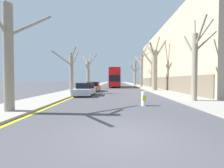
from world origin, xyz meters
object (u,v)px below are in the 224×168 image
at_px(parked_car_1, 93,87).
at_px(traffic_bollard, 144,99).
at_px(street_tree_right_3, 135,72).
at_px(street_tree_left_1, 71,71).
at_px(street_tree_right_2, 142,68).
at_px(parked_car_0, 85,89).
at_px(street_tree_left_0, 9,51).
at_px(street_tree_right_0, 195,61).
at_px(double_decker_bus, 115,77).
at_px(street_tree_right_1, 154,66).
at_px(street_tree_left_2, 88,72).

relative_size(parked_car_1, traffic_bollard, 4.78).
relative_size(street_tree_right_3, parked_car_1, 1.95).
bearing_deg(street_tree_left_1, street_tree_right_2, 53.01).
height_order(street_tree_right_3, parked_car_0, street_tree_right_3).
xyz_separation_m(street_tree_left_0, street_tree_right_0, (11.77, 4.06, -0.08)).
height_order(street_tree_right_0, parked_car_0, street_tree_right_0).
bearing_deg(street_tree_right_3, double_decker_bus, -121.03).
xyz_separation_m(street_tree_left_1, street_tree_right_1, (11.72, 4.72, 0.98)).
relative_size(street_tree_left_0, street_tree_left_1, 1.30).
bearing_deg(street_tree_left_1, double_decker_bus, 71.77).
distance_m(parked_car_0, parked_car_1, 6.01).
bearing_deg(double_decker_bus, street_tree_left_0, -101.05).
xyz_separation_m(street_tree_right_0, traffic_bollard, (-4.32, -1.79, -2.70)).
bearing_deg(street_tree_right_3, street_tree_left_2, -127.55).
xyz_separation_m(street_tree_left_2, street_tree_right_3, (11.55, 15.02, 0.65)).
bearing_deg(double_decker_bus, street_tree_right_0, -74.92).
bearing_deg(traffic_bollard, street_tree_left_0, -163.03).
xyz_separation_m(street_tree_left_2, street_tree_right_2, (11.61, 3.72, 1.12)).
distance_m(street_tree_left_2, street_tree_right_2, 12.24).
bearing_deg(street_tree_right_2, street_tree_left_0, -113.58).
xyz_separation_m(street_tree_left_1, street_tree_left_2, (0.05, 11.75, 0.46)).
relative_size(street_tree_left_0, street_tree_right_1, 0.86).
bearing_deg(street_tree_left_0, traffic_bollard, 16.97).
distance_m(street_tree_left_0, parked_car_0, 9.38).
bearing_deg(parked_car_0, street_tree_right_3, 72.22).
relative_size(street_tree_left_1, street_tree_left_2, 0.80).
height_order(parked_car_1, traffic_bollard, parked_car_1).
bearing_deg(street_tree_right_1, parked_car_1, -173.46).
height_order(street_tree_right_3, traffic_bollard, street_tree_right_3).
height_order(street_tree_right_1, parked_car_1, street_tree_right_1).
relative_size(street_tree_left_2, street_tree_right_2, 0.75).
distance_m(street_tree_left_0, double_decker_bus, 28.21).
relative_size(street_tree_right_0, parked_car_1, 1.48).
height_order(street_tree_right_3, parked_car_1, street_tree_right_3).
bearing_deg(street_tree_right_2, parked_car_0, -117.78).
bearing_deg(double_decker_bus, street_tree_left_2, -138.34).
bearing_deg(street_tree_right_2, street_tree_right_3, 90.28).
bearing_deg(traffic_bollard, street_tree_right_1, 72.71).
bearing_deg(street_tree_left_2, street_tree_right_3, 52.45).
height_order(double_decker_bus, parked_car_0, double_decker_bus).
xyz_separation_m(street_tree_right_0, parked_car_1, (-9.57, 10.69, -2.51)).
bearing_deg(street_tree_left_1, street_tree_left_0, -89.75).
height_order(street_tree_right_2, traffic_bollard, street_tree_right_2).
distance_m(street_tree_left_0, parked_car_1, 15.13).
relative_size(street_tree_left_1, street_tree_right_3, 0.66).
xyz_separation_m(street_tree_left_2, parked_car_1, (2.20, -8.12, -2.64)).
distance_m(street_tree_left_2, parked_car_1, 8.82).
xyz_separation_m(street_tree_left_1, parked_car_0, (2.25, -2.38, -2.19)).
xyz_separation_m(street_tree_left_1, street_tree_right_0, (11.82, -7.06, 0.32)).
bearing_deg(street_tree_right_2, parked_car_1, -128.45).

